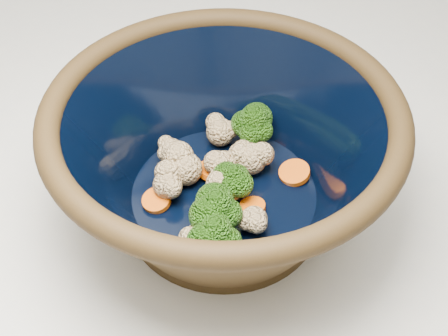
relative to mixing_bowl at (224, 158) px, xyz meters
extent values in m
cylinder|color=black|center=(0.00, 0.00, -0.08)|extent=(0.20, 0.20, 0.01)
torus|color=black|center=(0.00, 0.00, 0.05)|extent=(0.33, 0.33, 0.02)
cylinder|color=black|center=(0.00, 0.00, -0.05)|extent=(0.19, 0.19, 0.00)
cylinder|color=#608442|center=(0.01, 0.00, -0.04)|extent=(0.01, 0.01, 0.02)
ellipsoid|color=#377516|center=(0.01, 0.00, -0.02)|extent=(0.04, 0.04, 0.03)
cylinder|color=#608442|center=(0.02, -0.05, -0.04)|extent=(0.01, 0.01, 0.02)
ellipsoid|color=#377516|center=(0.02, -0.05, -0.01)|extent=(0.05, 0.05, 0.04)
cylinder|color=#608442|center=(-0.01, 0.07, -0.04)|extent=(0.01, 0.01, 0.02)
ellipsoid|color=#377516|center=(-0.01, 0.07, -0.01)|extent=(0.05, 0.05, 0.04)
cylinder|color=#608442|center=(0.03, -0.07, -0.04)|extent=(0.01, 0.01, 0.02)
ellipsoid|color=#377516|center=(0.03, -0.07, -0.01)|extent=(0.05, 0.05, 0.04)
sphere|color=beige|center=(0.00, 0.00, -0.03)|extent=(0.03, 0.03, 0.03)
sphere|color=beige|center=(0.01, -0.07, -0.03)|extent=(0.03, 0.03, 0.03)
sphere|color=beige|center=(0.01, 0.00, -0.04)|extent=(0.03, 0.03, 0.03)
sphere|color=beige|center=(-0.07, 0.01, -0.04)|extent=(0.03, 0.03, 0.03)
sphere|color=beige|center=(-0.04, 0.06, -0.03)|extent=(0.03, 0.03, 0.03)
sphere|color=beige|center=(0.01, 0.04, -0.03)|extent=(0.03, 0.03, 0.03)
sphere|color=beige|center=(-0.04, -0.01, -0.03)|extent=(0.03, 0.03, 0.03)
sphere|color=beige|center=(-0.05, -0.03, -0.03)|extent=(0.03, 0.03, 0.03)
sphere|color=beige|center=(0.05, -0.03, -0.04)|extent=(0.03, 0.03, 0.03)
sphere|color=beige|center=(-0.01, 0.02, -0.03)|extent=(0.03, 0.03, 0.03)
cylinder|color=#E7610A|center=(0.05, 0.06, -0.04)|extent=(0.03, 0.03, 0.01)
cylinder|color=#E7610A|center=(0.04, -0.01, -0.04)|extent=(0.03, 0.03, 0.01)
cylinder|color=#E7610A|center=(0.00, -0.01, -0.04)|extent=(0.03, 0.03, 0.01)
cylinder|color=#E7610A|center=(0.00, 0.00, -0.04)|extent=(0.03, 0.03, 0.01)
cylinder|color=#E7610A|center=(-0.02, 0.01, -0.04)|extent=(0.03, 0.03, 0.01)
cylinder|color=#E7610A|center=(-0.05, -0.05, -0.04)|extent=(0.03, 0.03, 0.01)
camera|label=1|loc=(0.21, -0.37, 0.42)|focal=50.00mm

